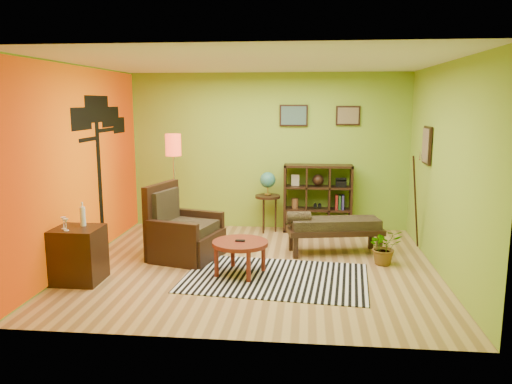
# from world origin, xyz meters

# --- Properties ---
(ground) EXTENTS (5.00, 5.00, 0.00)m
(ground) POSITION_xyz_m (0.00, 0.00, 0.00)
(ground) COLOR tan
(ground) RESTS_ON ground
(room_shell) EXTENTS (5.04, 4.54, 2.82)m
(room_shell) POSITION_xyz_m (-0.09, 0.01, 1.80)
(room_shell) COLOR #87B331
(room_shell) RESTS_ON ground
(zebra_rug) EXTENTS (2.51, 1.75, 0.01)m
(zebra_rug) POSITION_xyz_m (0.31, -0.47, 0.01)
(zebra_rug) COLOR silver
(zebra_rug) RESTS_ON ground
(coffee_table) EXTENTS (0.74, 0.74, 0.48)m
(coffee_table) POSITION_xyz_m (-0.17, -0.37, 0.39)
(coffee_table) COLOR maroon
(coffee_table) RESTS_ON ground
(armchair) EXTENTS (1.11, 1.10, 1.10)m
(armchair) POSITION_xyz_m (-1.12, 0.28, 0.33)
(armchair) COLOR black
(armchair) RESTS_ON ground
(side_cabinet) EXTENTS (0.60, 0.55, 1.03)m
(side_cabinet) POSITION_xyz_m (-2.20, -0.85, 0.36)
(side_cabinet) COLOR black
(side_cabinet) RESTS_ON ground
(floor_lamp) EXTENTS (0.27, 0.27, 1.77)m
(floor_lamp) POSITION_xyz_m (-1.49, 1.29, 1.43)
(floor_lamp) COLOR silver
(floor_lamp) RESTS_ON ground
(globe_table) EXTENTS (0.44, 0.44, 1.07)m
(globe_table) POSITION_xyz_m (0.02, 1.91, 0.81)
(globe_table) COLOR black
(globe_table) RESTS_ON ground
(cube_shelf) EXTENTS (1.20, 0.35, 1.20)m
(cube_shelf) POSITION_xyz_m (0.91, 2.03, 0.60)
(cube_shelf) COLOR black
(cube_shelf) RESTS_ON ground
(bench) EXTENTS (1.50, 0.77, 0.67)m
(bench) POSITION_xyz_m (1.10, 0.72, 0.43)
(bench) COLOR black
(bench) RESTS_ON ground
(potted_plant) EXTENTS (0.59, 0.62, 0.40)m
(potted_plant) POSITION_xyz_m (1.82, 0.27, 0.20)
(potted_plant) COLOR #26661E
(potted_plant) RESTS_ON ground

